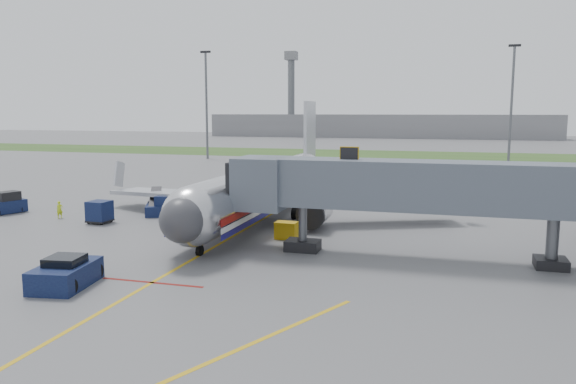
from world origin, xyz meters
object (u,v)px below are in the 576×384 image
(airliner, at_px, (265,187))
(ramp_worker, at_px, (60,210))
(baggage_tug, at_px, (9,204))
(belt_loader, at_px, (155,208))
(pushback_tug, at_px, (66,274))

(airliner, bearing_deg, ramp_worker, -163.41)
(baggage_tug, bearing_deg, airliner, 10.63)
(baggage_tug, height_order, ramp_worker, baggage_tug)
(belt_loader, relative_size, ramp_worker, 3.08)
(airliner, relative_size, pushback_tug, 8.51)
(pushback_tug, relative_size, belt_loader, 0.93)
(pushback_tug, bearing_deg, baggage_tug, 138.44)
(airliner, distance_m, baggage_tug, 23.38)
(airliner, distance_m, ramp_worker, 17.76)
(pushback_tug, height_order, baggage_tug, baggage_tug)
(belt_loader, bearing_deg, ramp_worker, -149.97)
(pushback_tug, height_order, belt_loader, belt_loader)
(airliner, bearing_deg, pushback_tug, -100.76)
(pushback_tug, xyz_separation_m, baggage_tug, (-18.91, 16.76, 0.19))
(airliner, bearing_deg, belt_loader, -173.99)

